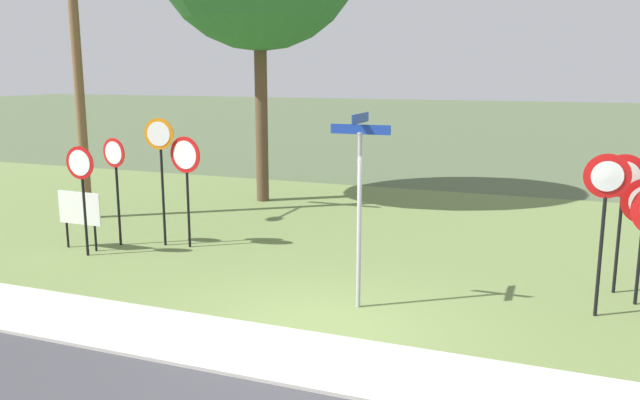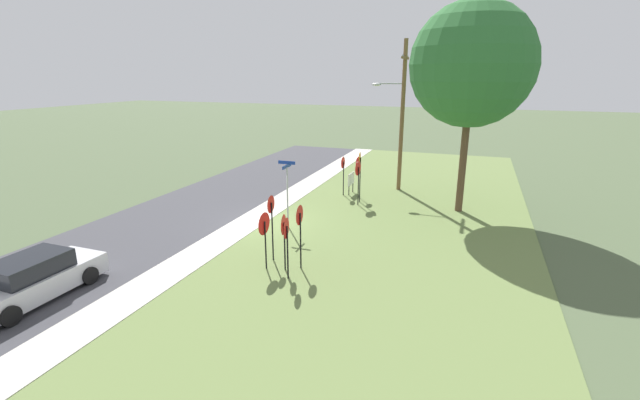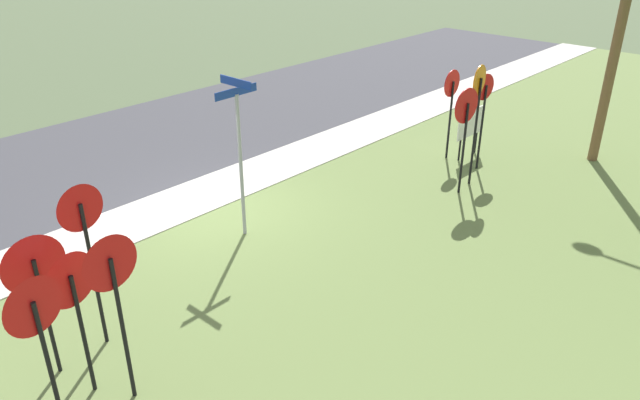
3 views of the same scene
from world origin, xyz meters
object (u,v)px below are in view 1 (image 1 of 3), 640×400
street_name_post (359,195)px  stop_sign_far_center (160,155)px  stop_sign_near_left (186,167)px  stop_sign_near_right (115,169)px  stop_sign_far_left (81,178)px  utility_pole (71,31)px  notice_board (80,211)px  yield_sign_center (623,191)px  yield_sign_near_right (605,197)px

street_name_post → stop_sign_far_center: bearing=157.7°
stop_sign_near_left → stop_sign_near_right: (-1.52, -0.40, -0.07)m
stop_sign_far_left → utility_pole: 4.78m
stop_sign_near_right → stop_sign_far_left: size_ratio=1.04×
stop_sign_near_left → stop_sign_near_right: size_ratio=1.02×
stop_sign_near_left → utility_pole: bearing=167.3°
stop_sign_near_left → notice_board: 2.45m
stop_sign_far_left → stop_sign_far_center: size_ratio=0.82×
stop_sign_near_right → stop_sign_far_left: bearing=-86.9°
yield_sign_center → street_name_post: (-3.90, -2.23, 0.05)m
yield_sign_center → street_name_post: 4.49m
yield_sign_center → notice_board: yield_sign_center is taller
stop_sign_near_left → yield_sign_near_right: size_ratio=0.94×
stop_sign_near_left → stop_sign_far_center: 0.63m
street_name_post → notice_board: 6.77m
stop_sign_near_left → yield_sign_near_right: yield_sign_near_right is taller
stop_sign_near_left → yield_sign_center: size_ratio=1.00×
stop_sign_near_right → utility_pole: size_ratio=0.27×
yield_sign_near_right → notice_board: bearing=175.8°
stop_sign_far_center → notice_board: bearing=-156.3°
street_name_post → notice_board: (-6.59, 1.14, -1.01)m
street_name_post → utility_pole: utility_pole is taller
notice_board → stop_sign_near_right: bearing=47.8°
stop_sign_near_left → yield_sign_center: bearing=7.3°
stop_sign_near_left → utility_pole: size_ratio=0.27×
stop_sign_near_right → stop_sign_far_center: size_ratio=0.85×
stop_sign_near_right → stop_sign_far_center: 1.04m
stop_sign_far_center → yield_sign_center: stop_sign_far_center is taller
street_name_post → stop_sign_far_left: bearing=172.3°
stop_sign_far_left → street_name_post: street_name_post is taller
stop_sign_near_right → notice_board: bearing=-124.6°
stop_sign_far_left → yield_sign_near_right: yield_sign_near_right is taller
stop_sign_far_center → utility_pole: (-3.46, 1.46, 2.73)m
stop_sign_far_center → notice_board: stop_sign_far_center is taller
stop_sign_near_right → street_name_post: street_name_post is taller
yield_sign_center → street_name_post: bearing=-152.5°
utility_pole → notice_board: bearing=-50.0°
stop_sign_far_center → notice_board: 2.09m
stop_sign_far_left → street_name_post: (6.15, -0.77, 0.21)m
yield_sign_near_right → notice_board: 10.22m
stop_sign_far_center → yield_sign_center: (9.01, 0.19, -0.21)m
stop_sign_far_center → yield_sign_near_right: stop_sign_far_center is taller
street_name_post → utility_pole: bearing=157.2°
stop_sign_far_left → notice_board: (-0.44, 0.37, -0.81)m
stop_sign_far_left → stop_sign_far_center: stop_sign_far_center is taller
stop_sign_far_left → utility_pole: (-2.42, 2.73, 3.09)m
utility_pole → stop_sign_far_center: bearing=-22.9°
utility_pole → yield_sign_near_right: bearing=-11.8°
yield_sign_center → notice_board: size_ratio=1.93×
stop_sign_near_right → yield_sign_near_right: (9.62, -0.75, 0.21)m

